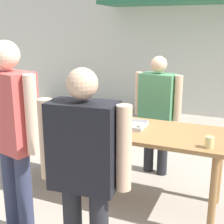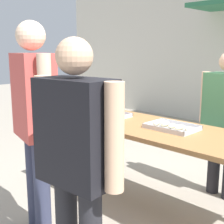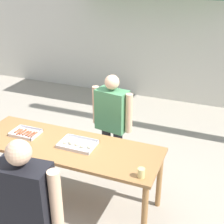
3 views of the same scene
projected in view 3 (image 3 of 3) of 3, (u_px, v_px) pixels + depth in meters
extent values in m
plane|color=#A39989|center=(70.00, 199.00, 4.27)|extent=(24.00, 24.00, 0.00)
cube|color=olive|center=(66.00, 146.00, 3.90)|extent=(2.40, 0.80, 0.04)
cylinder|color=olive|center=(144.00, 215.00, 3.43)|extent=(0.07, 0.07, 0.83)
cylinder|color=olive|center=(14.00, 145.00, 4.76)|extent=(0.07, 0.07, 0.83)
cylinder|color=olive|center=(159.00, 180.00, 3.99)|extent=(0.07, 0.07, 0.83)
cube|color=silver|center=(26.00, 134.00, 4.14)|extent=(0.36, 0.28, 0.01)
cube|color=silver|center=(19.00, 137.00, 4.01)|extent=(0.36, 0.01, 0.03)
cube|color=silver|center=(32.00, 128.00, 4.24)|extent=(0.36, 0.01, 0.03)
cube|color=silver|center=(15.00, 130.00, 4.19)|extent=(0.01, 0.28, 0.03)
cube|color=silver|center=(37.00, 135.00, 4.07)|extent=(0.01, 0.28, 0.03)
cylinder|color=#A34C2D|center=(17.00, 131.00, 4.18)|extent=(0.03, 0.11, 0.02)
cylinder|color=#A34C2D|center=(20.00, 132.00, 4.15)|extent=(0.04, 0.14, 0.02)
cylinder|color=#A34C2D|center=(23.00, 132.00, 4.15)|extent=(0.03, 0.14, 0.03)
cylinder|color=#A34C2D|center=(26.00, 133.00, 4.13)|extent=(0.04, 0.12, 0.02)
cylinder|color=#A34C2D|center=(29.00, 133.00, 4.11)|extent=(0.03, 0.12, 0.03)
cylinder|color=#A34C2D|center=(31.00, 134.00, 4.09)|extent=(0.03, 0.14, 0.02)
cylinder|color=#A34C2D|center=(34.00, 135.00, 4.08)|extent=(0.04, 0.14, 0.03)
cube|color=silver|center=(78.00, 145.00, 3.88)|extent=(0.45, 0.32, 0.01)
cube|color=silver|center=(72.00, 150.00, 3.74)|extent=(0.45, 0.01, 0.03)
cube|color=silver|center=(83.00, 138.00, 4.00)|extent=(0.45, 0.01, 0.03)
cube|color=silver|center=(62.00, 140.00, 3.94)|extent=(0.01, 0.32, 0.03)
cube|color=silver|center=(94.00, 147.00, 3.79)|extent=(0.01, 0.32, 0.03)
ellipsoid|color=beige|center=(66.00, 141.00, 3.92)|extent=(0.07, 0.12, 0.04)
ellipsoid|color=beige|center=(72.00, 142.00, 3.90)|extent=(0.07, 0.11, 0.05)
ellipsoid|color=beige|center=(78.00, 143.00, 3.87)|extent=(0.06, 0.11, 0.04)
ellipsoid|color=beige|center=(83.00, 145.00, 3.84)|extent=(0.08, 0.13, 0.04)
ellipsoid|color=beige|center=(90.00, 146.00, 3.82)|extent=(0.07, 0.11, 0.04)
cylinder|color=#DBC67A|center=(141.00, 173.00, 3.28)|extent=(0.08, 0.08, 0.11)
cylinder|color=#232328|center=(106.00, 149.00, 4.73)|extent=(0.13, 0.13, 0.75)
cylinder|color=#232328|center=(118.00, 153.00, 4.64)|extent=(0.13, 0.13, 0.75)
cube|color=#478456|center=(112.00, 110.00, 4.40)|extent=(0.48, 0.31, 0.60)
sphere|color=#DBAD89|center=(112.00, 82.00, 4.22)|extent=(0.20, 0.20, 0.20)
cylinder|color=#DBAD89|center=(96.00, 105.00, 4.52)|extent=(0.10, 0.10, 0.57)
cylinder|color=#DBAD89|center=(129.00, 113.00, 4.26)|extent=(0.10, 0.10, 0.57)
cube|color=black|center=(25.00, 196.00, 2.67)|extent=(0.50, 0.30, 0.63)
sphere|color=#DBAD89|center=(19.00, 153.00, 2.49)|extent=(0.22, 0.22, 0.22)
cylinder|color=#DBAD89|center=(56.00, 201.00, 2.59)|extent=(0.11, 0.11, 0.60)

